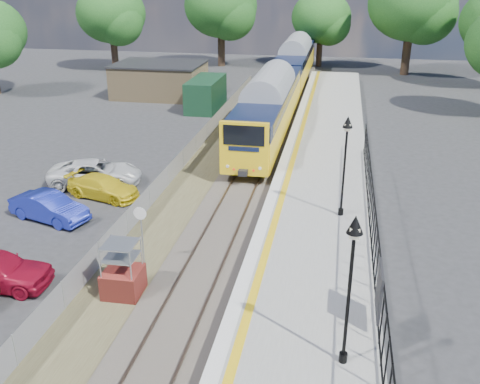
% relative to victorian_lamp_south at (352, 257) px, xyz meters
% --- Properties ---
extents(ground, '(120.00, 120.00, 0.00)m').
position_rel_victorian_lamp_south_xyz_m(ground, '(-5.50, 4.00, -4.30)').
color(ground, '#2D2D30').
rests_on(ground, ground).
extents(track_bed, '(5.90, 80.00, 0.29)m').
position_rel_victorian_lamp_south_xyz_m(track_bed, '(-5.97, 13.67, -4.21)').
color(track_bed, '#473F38').
rests_on(track_bed, ground).
extents(platform, '(5.00, 70.00, 0.90)m').
position_rel_victorian_lamp_south_xyz_m(platform, '(-1.30, 12.00, -3.85)').
color(platform, gray).
rests_on(platform, ground).
extents(platform_edge, '(0.90, 70.00, 0.01)m').
position_rel_victorian_lamp_south_xyz_m(platform_edge, '(-3.36, 12.00, -3.39)').
color(platform_edge, silver).
rests_on(platform_edge, platform).
extents(victorian_lamp_south, '(0.44, 0.44, 4.60)m').
position_rel_victorian_lamp_south_xyz_m(victorian_lamp_south, '(0.00, 0.00, 0.00)').
color(victorian_lamp_south, black).
rests_on(victorian_lamp_south, platform).
extents(victorian_lamp_north, '(0.44, 0.44, 4.60)m').
position_rel_victorian_lamp_south_xyz_m(victorian_lamp_north, '(-0.20, 10.00, 0.00)').
color(victorian_lamp_north, black).
rests_on(victorian_lamp_north, platform).
extents(palisade_fence, '(0.12, 26.00, 2.00)m').
position_rel_victorian_lamp_south_xyz_m(palisade_fence, '(1.05, 6.24, -2.46)').
color(palisade_fence, black).
rests_on(palisade_fence, platform).
extents(wire_fence, '(0.06, 52.00, 1.20)m').
position_rel_victorian_lamp_south_xyz_m(wire_fence, '(-9.70, 16.00, -3.70)').
color(wire_fence, '#999EA3').
rests_on(wire_fence, ground).
extents(outbuilding, '(10.80, 10.10, 3.12)m').
position_rel_victorian_lamp_south_xyz_m(outbuilding, '(-16.41, 35.21, -2.78)').
color(outbuilding, '#9C8258').
rests_on(outbuilding, ground).
extents(tree_line, '(56.80, 43.80, 11.88)m').
position_rel_victorian_lamp_south_xyz_m(tree_line, '(-4.10, 46.00, 2.31)').
color(tree_line, '#332319').
rests_on(tree_line, ground).
extents(train, '(2.82, 40.83, 3.51)m').
position_rel_victorian_lamp_south_xyz_m(train, '(-5.50, 34.97, -1.96)').
color(train, yellow).
rests_on(train, ground).
extents(brick_plinth, '(1.37, 1.37, 2.18)m').
position_rel_victorian_lamp_south_xyz_m(brick_plinth, '(-8.00, 3.33, -3.25)').
color(brick_plinth, maroon).
rests_on(brick_plinth, ground).
extents(speed_sign, '(0.53, 0.10, 2.65)m').
position_rel_victorian_lamp_south_xyz_m(speed_sign, '(-8.00, 5.45, -2.51)').
color(speed_sign, '#999EA3').
rests_on(speed_sign, ground).
extents(car_blue, '(4.29, 2.52, 1.34)m').
position_rel_victorian_lamp_south_xyz_m(car_blue, '(-13.97, 8.77, -3.63)').
color(car_blue, '#1A279F').
rests_on(car_blue, ground).
extents(car_yellow, '(4.35, 2.61, 1.18)m').
position_rel_victorian_lamp_south_xyz_m(car_yellow, '(-12.58, 11.86, -3.71)').
color(car_yellow, yellow).
rests_on(car_yellow, ground).
extents(car_white, '(5.52, 3.55, 1.42)m').
position_rel_victorian_lamp_south_xyz_m(car_white, '(-13.75, 13.45, -3.59)').
color(car_white, silver).
rests_on(car_white, ground).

